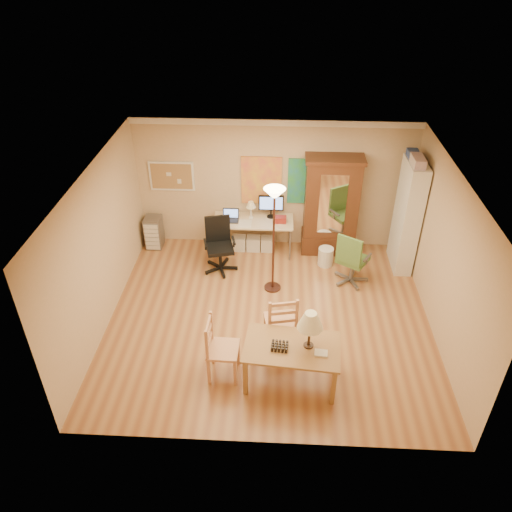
# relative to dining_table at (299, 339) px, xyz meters

# --- Properties ---
(floor) EXTENTS (5.50, 5.50, 0.00)m
(floor) POSITION_rel_dining_table_xyz_m (-0.45, 1.39, -0.82)
(floor) COLOR #935934
(floor) RESTS_ON ground
(crown_molding) EXTENTS (5.50, 0.08, 0.12)m
(crown_molding) POSITION_rel_dining_table_xyz_m (-0.45, 3.85, 1.82)
(crown_molding) COLOR white
(crown_molding) RESTS_ON floor
(corkboard) EXTENTS (0.90, 0.04, 0.62)m
(corkboard) POSITION_rel_dining_table_xyz_m (-2.50, 3.86, 0.68)
(corkboard) COLOR #AA8C50
(corkboard) RESTS_ON floor
(art_panel_left) EXTENTS (0.80, 0.04, 1.00)m
(art_panel_left) POSITION_rel_dining_table_xyz_m (-0.70, 3.86, 0.63)
(art_panel_left) COLOR yellow
(art_panel_left) RESTS_ON floor
(art_panel_right) EXTENTS (0.75, 0.04, 0.95)m
(art_panel_right) POSITION_rel_dining_table_xyz_m (0.20, 3.86, 0.63)
(art_panel_right) COLOR teal
(art_panel_right) RESTS_ON floor
(dining_table) EXTENTS (1.45, 0.95, 1.29)m
(dining_table) POSITION_rel_dining_table_xyz_m (0.00, 0.00, 0.00)
(dining_table) COLOR brown
(dining_table) RESTS_ON floor
(ladder_chair_back) EXTENTS (0.56, 0.55, 1.04)m
(ladder_chair_back) POSITION_rel_dining_table_xyz_m (-0.25, 0.72, -0.33)
(ladder_chair_back) COLOR #BA7A55
(ladder_chair_back) RESTS_ON floor
(ladder_chair_left) EXTENTS (0.47, 0.49, 1.03)m
(ladder_chair_left) POSITION_rel_dining_table_xyz_m (-1.13, 0.08, -0.34)
(ladder_chair_left) COLOR #BA7A55
(ladder_chair_left) RESTS_ON floor
(torchiere_lamp) EXTENTS (0.38, 0.38, 2.07)m
(torchiere_lamp) POSITION_rel_dining_table_xyz_m (-0.41, 2.24, 0.84)
(torchiere_lamp) COLOR #3F2119
(torchiere_lamp) RESTS_ON floor
(computer_desk) EXTENTS (1.61, 0.71, 1.22)m
(computer_desk) POSITION_rel_dining_table_xyz_m (-0.81, 3.54, -0.37)
(computer_desk) COLOR #B8AE87
(computer_desk) RESTS_ON floor
(office_chair_black) EXTENTS (0.67, 0.67, 1.09)m
(office_chair_black) POSITION_rel_dining_table_xyz_m (-1.46, 2.83, -0.53)
(office_chair_black) COLOR black
(office_chair_black) RESTS_ON floor
(office_chair_green) EXTENTS (0.68, 0.68, 1.09)m
(office_chair_green) POSITION_rel_dining_table_xyz_m (1.05, 2.51, -0.53)
(office_chair_green) COLOR slate
(office_chair_green) RESTS_ON floor
(drawer_cart) EXTENTS (0.33, 0.40, 0.67)m
(drawer_cart) POSITION_rel_dining_table_xyz_m (-2.93, 3.59, -0.48)
(drawer_cart) COLOR slate
(drawer_cart) RESTS_ON floor
(armoire) EXTENTS (1.13, 0.53, 2.07)m
(armoire) POSITION_rel_dining_table_xyz_m (0.70, 3.62, 0.08)
(armoire) COLOR #3C2710
(armoire) RESTS_ON floor
(bookshelf) EXTENTS (0.33, 0.88, 2.19)m
(bookshelf) POSITION_rel_dining_table_xyz_m (2.10, 3.18, 0.27)
(bookshelf) COLOR white
(bookshelf) RESTS_ON floor
(wastebin) EXTENTS (0.30, 0.30, 0.38)m
(wastebin) POSITION_rel_dining_table_xyz_m (0.62, 3.08, -0.63)
(wastebin) COLOR silver
(wastebin) RESTS_ON floor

